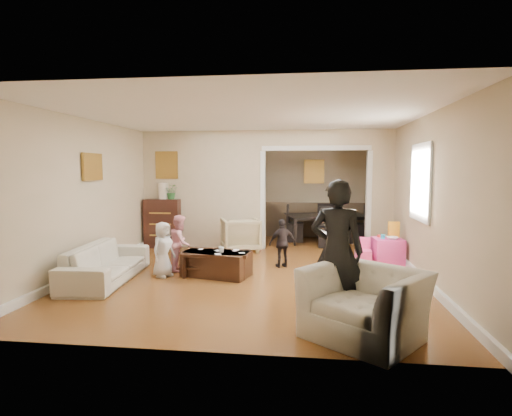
# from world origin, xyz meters

# --- Properties ---
(floor) EXTENTS (7.00, 7.00, 0.00)m
(floor) POSITION_xyz_m (0.00, 0.00, 0.00)
(floor) COLOR #975826
(floor) RESTS_ON ground
(partition_left) EXTENTS (2.75, 0.18, 2.60)m
(partition_left) POSITION_xyz_m (-1.38, 1.80, 1.30)
(partition_left) COLOR #C5AF90
(partition_left) RESTS_ON ground
(partition_right) EXTENTS (0.55, 0.18, 2.60)m
(partition_right) POSITION_xyz_m (2.48, 1.80, 1.30)
(partition_right) COLOR #C5AF90
(partition_right) RESTS_ON ground
(partition_header) EXTENTS (2.22, 0.18, 0.35)m
(partition_header) POSITION_xyz_m (1.10, 1.80, 2.42)
(partition_header) COLOR #C5AF90
(partition_header) RESTS_ON partition_right
(window_pane) EXTENTS (0.03, 0.95, 1.10)m
(window_pane) POSITION_xyz_m (2.73, -0.40, 1.55)
(window_pane) COLOR white
(window_pane) RESTS_ON ground
(framed_art_partition) EXTENTS (0.45, 0.03, 0.55)m
(framed_art_partition) POSITION_xyz_m (-2.20, 1.70, 1.85)
(framed_art_partition) COLOR brown
(framed_art_partition) RESTS_ON partition_left
(framed_art_sofa_wall) EXTENTS (0.03, 0.55, 0.40)m
(framed_art_sofa_wall) POSITION_xyz_m (-2.71, -0.60, 1.80)
(framed_art_sofa_wall) COLOR brown
(framed_art_alcove) EXTENTS (0.45, 0.03, 0.55)m
(framed_art_alcove) POSITION_xyz_m (1.10, 3.44, 1.70)
(framed_art_alcove) COLOR brown
(sofa) EXTENTS (0.91, 2.02, 0.57)m
(sofa) POSITION_xyz_m (-2.21, -1.19, 0.29)
(sofa) COLOR beige
(sofa) RESTS_ON ground
(armchair_back) EXTENTS (0.99, 1.00, 0.72)m
(armchair_back) POSITION_xyz_m (-0.48, 1.37, 0.36)
(armchair_back) COLOR tan
(armchair_back) RESTS_ON ground
(armchair_front) EXTENTS (1.48, 1.45, 0.72)m
(armchair_front) POSITION_xyz_m (1.53, -2.97, 0.36)
(armchair_front) COLOR beige
(armchair_front) RESTS_ON ground
(dresser) EXTENTS (0.79, 0.45, 1.09)m
(dresser) POSITION_xyz_m (-2.29, 1.67, 0.54)
(dresser) COLOR black
(dresser) RESTS_ON ground
(table_lamp) EXTENTS (0.22, 0.22, 0.36)m
(table_lamp) POSITION_xyz_m (-2.29, 1.67, 1.27)
(table_lamp) COLOR beige
(table_lamp) RESTS_ON dresser
(potted_plant) EXTENTS (0.30, 0.26, 0.33)m
(potted_plant) POSITION_xyz_m (-2.09, 1.67, 1.25)
(potted_plant) COLOR #357333
(potted_plant) RESTS_ON dresser
(coffee_table) EXTENTS (1.18, 0.79, 0.41)m
(coffee_table) POSITION_xyz_m (-0.55, -0.70, 0.20)
(coffee_table) COLOR #371E11
(coffee_table) RESTS_ON ground
(coffee_cup) EXTENTS (0.12, 0.12, 0.09)m
(coffee_cup) POSITION_xyz_m (-0.45, -0.75, 0.45)
(coffee_cup) COLOR white
(coffee_cup) RESTS_ON coffee_table
(play_table) EXTENTS (0.55, 0.55, 0.49)m
(play_table) POSITION_xyz_m (2.41, 0.48, 0.24)
(play_table) COLOR #EC3E9E
(play_table) RESTS_ON ground
(cereal_box) EXTENTS (0.21, 0.09, 0.30)m
(cereal_box) POSITION_xyz_m (2.53, 0.58, 0.64)
(cereal_box) COLOR yellow
(cereal_box) RESTS_ON play_table
(cyan_cup) EXTENTS (0.08, 0.08, 0.08)m
(cyan_cup) POSITION_xyz_m (2.31, 0.43, 0.53)
(cyan_cup) COLOR #28ABCC
(cyan_cup) RESTS_ON play_table
(toy_block) EXTENTS (0.10, 0.09, 0.05)m
(toy_block) POSITION_xyz_m (2.29, 0.60, 0.51)
(toy_block) COLOR red
(toy_block) RESTS_ON play_table
(play_bowl) EXTENTS (0.23, 0.23, 0.05)m
(play_bowl) POSITION_xyz_m (2.46, 0.36, 0.52)
(play_bowl) COLOR white
(play_bowl) RESTS_ON play_table
(dining_table) EXTENTS (2.07, 1.45, 0.66)m
(dining_table) POSITION_xyz_m (1.40, 2.75, 0.33)
(dining_table) COLOR black
(dining_table) RESTS_ON ground
(adult_person) EXTENTS (0.66, 0.50, 1.65)m
(adult_person) POSITION_xyz_m (1.27, -2.53, 0.83)
(adult_person) COLOR black
(adult_person) RESTS_ON ground
(child_kneel_a) EXTENTS (0.44, 0.52, 0.91)m
(child_kneel_a) POSITION_xyz_m (-1.40, -0.85, 0.45)
(child_kneel_a) COLOR silver
(child_kneel_a) RESTS_ON ground
(child_kneel_b) EXTENTS (0.41, 0.51, 0.97)m
(child_kneel_b) POSITION_xyz_m (-1.25, -0.40, 0.49)
(child_kneel_b) COLOR pink
(child_kneel_b) RESTS_ON ground
(child_toddler) EXTENTS (0.55, 0.41, 0.87)m
(child_toddler) POSITION_xyz_m (0.50, 0.05, 0.44)
(child_toddler) COLOR black
(child_toddler) RESTS_ON ground
(craft_papers) EXTENTS (0.83, 0.50, 0.00)m
(craft_papers) POSITION_xyz_m (-0.42, -0.66, 0.41)
(craft_papers) COLOR white
(craft_papers) RESTS_ON coffee_table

